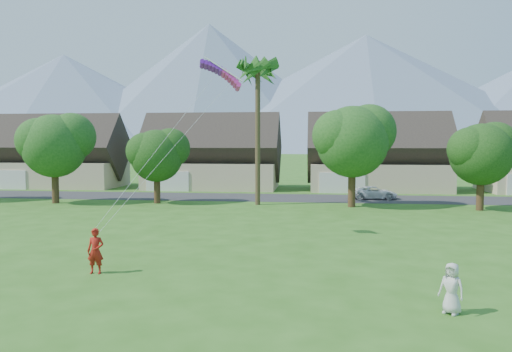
# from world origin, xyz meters

# --- Properties ---
(ground) EXTENTS (500.00, 500.00, 0.00)m
(ground) POSITION_xyz_m (0.00, 0.00, 0.00)
(ground) COLOR #2D6019
(ground) RESTS_ON ground
(street) EXTENTS (90.00, 7.00, 0.01)m
(street) POSITION_xyz_m (0.00, 34.00, 0.01)
(street) COLOR #2D2D30
(street) RESTS_ON ground
(kite_flyer) EXTENTS (0.72, 0.49, 1.90)m
(kite_flyer) POSITION_xyz_m (-6.17, 5.28, 0.95)
(kite_flyer) COLOR #A01B12
(kite_flyer) RESTS_ON ground
(watcher) EXTENTS (0.96, 0.91, 1.64)m
(watcher) POSITION_xyz_m (7.22, 1.96, 0.82)
(watcher) COLOR beige
(watcher) RESTS_ON ground
(parked_car) EXTENTS (4.53, 2.42, 1.21)m
(parked_car) POSITION_xyz_m (8.55, 34.00, 0.60)
(parked_car) COLOR white
(parked_car) RESTS_ON ground
(mountain_ridge) EXTENTS (540.00, 240.00, 70.00)m
(mountain_ridge) POSITION_xyz_m (10.40, 260.00, 29.07)
(mountain_ridge) COLOR slate
(mountain_ridge) RESTS_ON ground
(houses_row) EXTENTS (72.75, 8.19, 8.86)m
(houses_row) POSITION_xyz_m (0.49, 42.99, 3.44)
(houses_row) COLOR beige
(houses_row) RESTS_ON ground
(tree_row) EXTENTS (62.27, 6.67, 8.45)m
(tree_row) POSITION_xyz_m (-1.14, 27.92, 4.89)
(tree_row) COLOR #47301C
(tree_row) RESTS_ON ground
(fan_palm) EXTENTS (3.00, 3.00, 13.80)m
(fan_palm) POSITION_xyz_m (-2.00, 28.50, 11.80)
(fan_palm) COLOR #4C3D26
(fan_palm) RESTS_ON ground
(parafoil_kite) EXTENTS (2.70, 1.18, 0.50)m
(parafoil_kite) POSITION_xyz_m (-2.30, 13.45, 9.34)
(parafoil_kite) COLOR purple
(parafoil_kite) RESTS_ON ground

